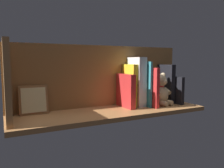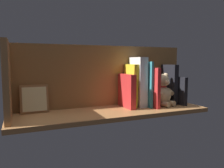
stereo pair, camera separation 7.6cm
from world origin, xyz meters
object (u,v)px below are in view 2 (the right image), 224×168
(dictionary_thick_white, at_px, (138,82))
(picture_frame_leaning, at_px, (34,99))
(book_0, at_px, (176,90))
(teddy_bear, at_px, (162,91))

(dictionary_thick_white, height_order, picture_frame_leaning, dictionary_thick_white)
(book_0, distance_m, picture_frame_leaning, 0.81)
(dictionary_thick_white, xyz_separation_m, picture_frame_leaning, (0.55, -0.05, -0.07))
(book_0, bearing_deg, dictionary_thick_white, -5.14)
(picture_frame_leaning, bearing_deg, teddy_bear, 172.69)
(teddy_bear, relative_size, dictionary_thick_white, 0.68)
(teddy_bear, height_order, dictionary_thick_white, dictionary_thick_white)
(teddy_bear, distance_m, dictionary_thick_white, 0.16)
(dictionary_thick_white, bearing_deg, book_0, 174.86)
(teddy_bear, distance_m, picture_frame_leaning, 0.70)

